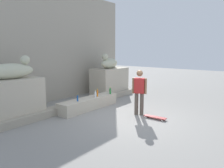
% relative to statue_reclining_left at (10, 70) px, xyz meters
% --- Properties ---
extents(ground_plane, '(40.00, 40.00, 0.00)m').
position_rel_statue_reclining_left_xyz_m(ground_plane, '(2.62, -3.00, -1.71)').
color(ground_plane, gray).
extents(facade_wall, '(9.43, 0.60, 5.18)m').
position_rel_statue_reclining_left_xyz_m(facade_wall, '(2.62, 1.51, 0.88)').
color(facade_wall, '#A49B8B').
rests_on(facade_wall, ground_plane).
extents(pedestal_left, '(1.96, 1.11, 1.43)m').
position_rel_statue_reclining_left_xyz_m(pedestal_left, '(-0.04, 0.00, -1.00)').
color(pedestal_left, '#B7AD99').
rests_on(pedestal_left, ground_plane).
extents(pedestal_right, '(1.96, 1.11, 1.43)m').
position_rel_statue_reclining_left_xyz_m(pedestal_right, '(5.27, 0.00, -1.00)').
color(pedestal_right, '#B7AD99').
rests_on(pedestal_right, ground_plane).
extents(statue_reclining_left, '(1.66, 0.77, 0.78)m').
position_rel_statue_reclining_left_xyz_m(statue_reclining_left, '(0.00, 0.00, 0.00)').
color(statue_reclining_left, beige).
rests_on(statue_reclining_left, pedestal_left).
extents(statue_reclining_right, '(1.69, 0.94, 0.78)m').
position_rel_statue_reclining_left_xyz_m(statue_reclining_right, '(5.23, -0.00, 0.00)').
color(statue_reclining_right, beige).
rests_on(statue_reclining_right, pedestal_right).
extents(ledge_block, '(2.85, 0.63, 0.46)m').
position_rel_statue_reclining_left_xyz_m(ledge_block, '(2.62, -1.07, -1.48)').
color(ledge_block, '#B7AD99').
rests_on(ledge_block, ground_plane).
extents(skater, '(0.32, 0.51, 1.67)m').
position_rel_statue_reclining_left_xyz_m(skater, '(3.18, -3.09, -0.79)').
color(skater, brown).
rests_on(skater, ground_plane).
extents(skateboard, '(0.23, 0.81, 0.08)m').
position_rel_statue_reclining_left_xyz_m(skateboard, '(3.11, -3.79, -1.65)').
color(skateboard, maroon).
rests_on(skateboard, ground_plane).
extents(bottle_clear, '(0.07, 0.07, 0.30)m').
position_rel_statue_reclining_left_xyz_m(bottle_clear, '(2.86, -1.19, -1.13)').
color(bottle_clear, silver).
rests_on(bottle_clear, ledge_block).
extents(bottle_blue, '(0.06, 0.06, 0.28)m').
position_rel_statue_reclining_left_xyz_m(bottle_blue, '(1.92, -1.14, -1.14)').
color(bottle_blue, '#194C99').
rests_on(bottle_blue, ledge_block).
extents(bottle_green, '(0.08, 0.08, 0.30)m').
position_rel_statue_reclining_left_xyz_m(bottle_green, '(3.75, -1.26, -1.13)').
color(bottle_green, '#1E722D').
rests_on(bottle_green, ledge_block).
extents(bottle_orange, '(0.06, 0.06, 0.32)m').
position_rel_statue_reclining_left_xyz_m(bottle_orange, '(3.02, -1.16, -1.12)').
color(bottle_orange, orange).
rests_on(bottle_orange, ledge_block).
extents(stair_step, '(7.27, 0.50, 0.26)m').
position_rel_statue_reclining_left_xyz_m(stair_step, '(2.62, -0.57, -1.58)').
color(stair_step, gray).
rests_on(stair_step, ground_plane).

